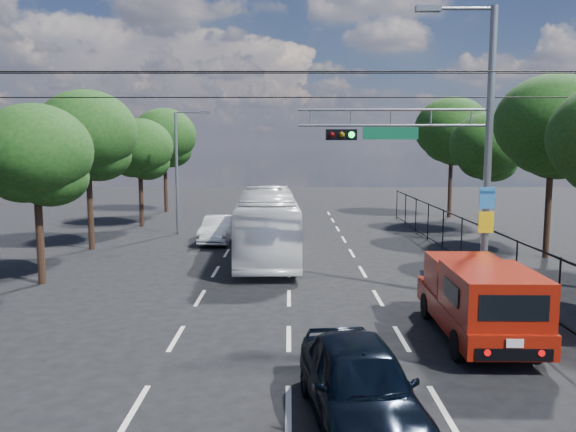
{
  "coord_description": "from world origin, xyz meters",
  "views": [
    {
      "loc": [
        0.02,
        -10.4,
        5.08
      ],
      "look_at": [
        -0.03,
        7.91,
        2.8
      ],
      "focal_mm": 35.0,
      "sensor_mm": 36.0,
      "label": 1
    }
  ],
  "objects_px": {
    "signal_mast": "(451,141)",
    "white_van": "(218,229)",
    "red_pickup": "(478,298)",
    "navy_hatchback": "(360,384)",
    "white_bus": "(267,224)"
  },
  "relations": [
    {
      "from": "red_pickup",
      "to": "white_van",
      "type": "distance_m",
      "value": 17.44
    },
    {
      "from": "navy_hatchback",
      "to": "white_van",
      "type": "relative_size",
      "value": 1.08
    },
    {
      "from": "white_van",
      "to": "signal_mast",
      "type": "bearing_deg",
      "value": -47.59
    },
    {
      "from": "signal_mast",
      "to": "white_van",
      "type": "xyz_separation_m",
      "value": [
        -9.05,
        11.1,
        -4.55
      ]
    },
    {
      "from": "signal_mast",
      "to": "white_bus",
      "type": "relative_size",
      "value": 0.86
    },
    {
      "from": "signal_mast",
      "to": "navy_hatchback",
      "type": "xyz_separation_m",
      "value": [
        -3.98,
        -8.62,
        -4.46
      ]
    },
    {
      "from": "signal_mast",
      "to": "white_bus",
      "type": "bearing_deg",
      "value": 131.15
    },
    {
      "from": "signal_mast",
      "to": "navy_hatchback",
      "type": "relative_size",
      "value": 2.07
    },
    {
      "from": "white_van",
      "to": "navy_hatchback",
      "type": "bearing_deg",
      "value": -72.37
    },
    {
      "from": "red_pickup",
      "to": "navy_hatchback",
      "type": "bearing_deg",
      "value": -128.47
    },
    {
      "from": "red_pickup",
      "to": "signal_mast",
      "type": "bearing_deg",
      "value": 85.87
    },
    {
      "from": "signal_mast",
      "to": "white_van",
      "type": "relative_size",
      "value": 2.25
    },
    {
      "from": "red_pickup",
      "to": "white_van",
      "type": "xyz_separation_m",
      "value": [
        -8.76,
        15.07,
        -0.41
      ]
    },
    {
      "from": "navy_hatchback",
      "to": "signal_mast",
      "type": "bearing_deg",
      "value": 58.78
    },
    {
      "from": "signal_mast",
      "to": "navy_hatchback",
      "type": "height_order",
      "value": "signal_mast"
    }
  ]
}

